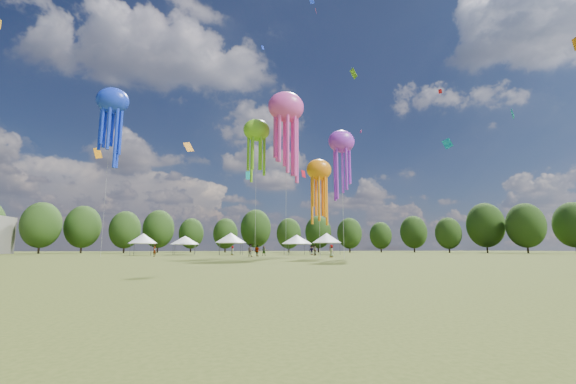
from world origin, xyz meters
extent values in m
plane|color=#384416|center=(0.00, 0.00, 0.00)|extent=(300.00, 300.00, 0.00)
imported|color=gray|center=(-3.73, 36.55, 0.91)|extent=(1.11, 1.11, 1.82)
imported|color=gray|center=(-5.26, 51.80, 0.81)|extent=(0.71, 0.90, 1.62)
imported|color=gray|center=(7.99, 44.37, 0.90)|extent=(0.77, 0.94, 1.81)
imported|color=gray|center=(9.09, 49.86, 0.88)|extent=(1.21, 0.79, 1.77)
imported|color=gray|center=(-2.17, 41.02, 0.83)|extent=(1.05, 0.81, 1.67)
imported|color=gray|center=(-0.34, 46.21, 0.82)|extent=(1.52, 0.49, 1.64)
imported|color=gray|center=(-17.44, 43.07, 0.90)|extent=(0.60, 0.75, 1.81)
imported|color=gray|center=(7.05, 32.98, 0.84)|extent=(0.77, 0.95, 1.68)
cylinder|color=#47474C|center=(-22.26, 50.18, 0.98)|extent=(0.08, 0.08, 1.97)
cylinder|color=#47474C|center=(-22.26, 53.50, 0.98)|extent=(0.08, 0.08, 1.97)
cylinder|color=#47474C|center=(-18.95, 50.18, 0.98)|extent=(0.08, 0.08, 1.97)
cylinder|color=#47474C|center=(-18.95, 53.50, 0.98)|extent=(0.08, 0.08, 1.97)
cube|color=white|center=(-20.60, 51.84, 2.02)|extent=(3.72, 3.72, 0.10)
cone|color=white|center=(-20.60, 51.84, 2.91)|extent=(4.83, 4.83, 1.69)
cylinder|color=#47474C|center=(-15.97, 56.59, 0.94)|extent=(0.08, 0.08, 1.89)
cylinder|color=#47474C|center=(-15.97, 60.46, 0.94)|extent=(0.08, 0.08, 1.89)
cylinder|color=#47474C|center=(-12.10, 56.59, 0.94)|extent=(0.08, 0.08, 1.89)
cylinder|color=#47474C|center=(-12.10, 60.46, 0.94)|extent=(0.08, 0.08, 1.89)
cube|color=white|center=(-14.04, 58.52, 1.94)|extent=(4.27, 4.27, 0.10)
cone|color=white|center=(-14.04, 58.52, 2.80)|extent=(5.55, 5.55, 1.62)
cylinder|color=#47474C|center=(-7.50, 52.34, 1.08)|extent=(0.08, 0.08, 2.15)
cylinder|color=#47474C|center=(-7.50, 56.41, 1.08)|extent=(0.08, 0.08, 2.15)
cylinder|color=#47474C|center=(-3.43, 52.34, 1.08)|extent=(0.08, 0.08, 2.15)
cylinder|color=#47474C|center=(-3.43, 56.41, 1.08)|extent=(0.08, 0.08, 2.15)
cube|color=white|center=(-5.46, 54.37, 2.20)|extent=(4.48, 4.48, 0.10)
cone|color=white|center=(-5.46, 54.37, 3.17)|extent=(5.82, 5.82, 1.84)
cylinder|color=#47474C|center=(4.75, 50.04, 0.98)|extent=(0.08, 0.08, 1.97)
cylinder|color=#47474C|center=(4.75, 54.07, 0.98)|extent=(0.08, 0.08, 1.97)
cylinder|color=#47474C|center=(8.78, 50.04, 0.98)|extent=(0.08, 0.08, 1.97)
cylinder|color=#47474C|center=(8.78, 54.07, 0.98)|extent=(0.08, 0.08, 1.97)
cube|color=white|center=(6.76, 52.05, 2.02)|extent=(4.43, 4.43, 0.10)
cone|color=white|center=(6.76, 52.05, 2.91)|extent=(5.76, 5.76, 1.69)
cylinder|color=#47474C|center=(11.29, 51.82, 1.11)|extent=(0.08, 0.08, 2.22)
cylinder|color=#47474C|center=(11.29, 55.80, 1.11)|extent=(0.08, 0.08, 2.22)
cylinder|color=#47474C|center=(15.27, 51.82, 1.11)|extent=(0.08, 0.08, 2.22)
cylinder|color=#47474C|center=(15.27, 55.80, 1.11)|extent=(0.08, 0.08, 2.22)
cube|color=white|center=(13.28, 53.81, 2.27)|extent=(4.38, 4.38, 0.10)
cone|color=white|center=(13.28, 53.81, 3.27)|extent=(5.69, 5.69, 1.90)
ellipsoid|color=#75C420|center=(-2.68, 39.72, 19.66)|extent=(4.21, 2.94, 3.58)
cylinder|color=beige|center=(-2.68, 39.72, 9.83)|extent=(0.03, 0.03, 19.66)
ellipsoid|color=#EE46AC|center=(1.62, 37.56, 23.03)|extent=(5.66, 3.96, 4.81)
cylinder|color=beige|center=(1.62, 37.56, 11.51)|extent=(0.03, 0.03, 23.03)
ellipsoid|color=#AC33E3|center=(5.73, 24.69, 13.93)|extent=(3.22, 2.26, 2.74)
cylinder|color=beige|center=(5.73, 24.69, 6.96)|extent=(0.03, 0.03, 13.93)
ellipsoid|color=blue|center=(-25.38, 45.06, 24.72)|extent=(5.01, 3.51, 4.26)
cylinder|color=beige|center=(-25.38, 45.06, 12.36)|extent=(0.03, 0.03, 24.72)
ellipsoid|color=orange|center=(4.04, 28.53, 11.18)|extent=(3.26, 2.28, 2.77)
cylinder|color=beige|center=(4.04, 28.53, 5.59)|extent=(0.03, 0.03, 11.18)
cube|color=blue|center=(6.31, 38.68, 42.86)|extent=(1.05, 0.20, 1.19)
cube|color=#17B3C8|center=(-0.68, 69.50, 18.35)|extent=(1.55, 0.81, 2.01)
cube|color=#EE46AC|center=(22.90, 57.49, 26.97)|extent=(0.34, 0.78, 0.86)
cube|color=red|center=(5.18, 40.70, 13.16)|extent=(0.83, 0.82, 1.22)
cube|color=blue|center=(0.78, 58.65, 45.11)|extent=(0.76, 0.50, 1.03)
cube|color=#17B3C8|center=(30.43, 24.48, 19.31)|extent=(0.63, 1.08, 1.42)
cube|color=orange|center=(-14.41, 63.01, 22.71)|extent=(2.36, 1.43, 2.51)
cube|color=#75C420|center=(20.63, 55.28, 39.44)|extent=(1.13, 1.75, 1.96)
cube|color=#17B3C8|center=(37.67, 48.15, 22.44)|extent=(1.59, 1.66, 2.49)
cube|color=#EE46AC|center=(9.14, 45.53, 46.08)|extent=(0.41, 0.89, 1.12)
cube|color=#AC33E3|center=(21.72, 62.45, 27.33)|extent=(0.88, 1.51, 1.88)
cube|color=red|center=(26.38, 33.89, 26.36)|extent=(0.64, 0.59, 0.66)
cube|color=orange|center=(-29.86, 55.16, 18.43)|extent=(1.23, 1.69, 2.32)
cube|color=#EFA418|center=(4.61, 44.17, 18.52)|extent=(1.04, 0.39, 1.21)
cylinder|color=#38281C|center=(-47.17, 78.19, 1.68)|extent=(0.44, 0.44, 3.36)
ellipsoid|color=#243E14|center=(-47.17, 78.19, 6.51)|extent=(8.40, 8.40, 10.51)
cylinder|color=#38281C|center=(-40.68, 85.49, 1.71)|extent=(0.44, 0.44, 3.41)
ellipsoid|color=#243E14|center=(-40.68, 85.49, 6.61)|extent=(8.53, 8.53, 10.66)
cylinder|color=#38281C|center=(-30.60, 85.02, 1.53)|extent=(0.44, 0.44, 3.07)
ellipsoid|color=#243E14|center=(-30.60, 85.02, 5.94)|extent=(7.66, 7.66, 9.58)
cylinder|color=#38281C|center=(-23.51, 93.33, 1.72)|extent=(0.44, 0.44, 3.43)
ellipsoid|color=#243E14|center=(-23.51, 93.33, 6.65)|extent=(8.58, 8.58, 10.73)
cylinder|color=#38281C|center=(-14.76, 98.96, 1.47)|extent=(0.44, 0.44, 2.95)
ellipsoid|color=#243E14|center=(-14.76, 98.96, 5.71)|extent=(7.37, 7.37, 9.21)
cylinder|color=#38281C|center=(-4.70, 95.06, 1.45)|extent=(0.44, 0.44, 2.89)
ellipsoid|color=#243E14|center=(-4.70, 95.06, 5.61)|extent=(7.23, 7.23, 9.04)
cylinder|color=#38281C|center=(4.91, 99.49, 1.92)|extent=(0.44, 0.44, 3.84)
ellipsoid|color=#243E14|center=(4.91, 99.49, 7.44)|extent=(9.60, 9.60, 11.99)
cylinder|color=#38281C|center=(13.19, 88.44, 1.42)|extent=(0.44, 0.44, 2.84)
ellipsoid|color=#243E14|center=(13.19, 88.44, 5.51)|extent=(7.11, 7.11, 8.89)
cylinder|color=#38281C|center=(22.93, 91.04, 1.58)|extent=(0.44, 0.44, 3.16)
ellipsoid|color=#243E14|center=(22.93, 91.04, 6.13)|extent=(7.91, 7.91, 9.88)
cylinder|color=#38281C|center=(30.69, 85.29, 1.44)|extent=(0.44, 0.44, 2.88)
ellipsoid|color=#243E14|center=(30.69, 85.29, 5.59)|extent=(7.21, 7.21, 9.01)
cylinder|color=#38281C|center=(41.52, 87.24, 1.31)|extent=(0.44, 0.44, 2.63)
ellipsoid|color=#243E14|center=(41.52, 87.24, 5.09)|extent=(6.57, 6.57, 8.22)
cylinder|color=#38281C|center=(50.52, 83.73, 1.56)|extent=(0.44, 0.44, 3.13)
ellipsoid|color=#243E14|center=(50.52, 83.73, 6.06)|extent=(7.81, 7.81, 9.77)
cylinder|color=#38281C|center=(53.64, 71.81, 1.36)|extent=(0.44, 0.44, 2.72)
ellipsoid|color=#243E14|center=(53.64, 71.81, 5.27)|extent=(6.80, 6.80, 8.50)
cylinder|color=#38281C|center=(62.96, 68.92, 1.90)|extent=(0.44, 0.44, 3.81)
ellipsoid|color=#243E14|center=(62.96, 68.92, 7.38)|extent=(9.52, 9.52, 11.90)
cylinder|color=#38281C|center=(66.57, 59.80, 1.76)|extent=(0.44, 0.44, 3.51)
ellipsoid|color=#243E14|center=(66.57, 59.80, 6.80)|extent=(8.78, 8.78, 10.97)
cylinder|color=#38281C|center=(79.39, 58.26, 1.82)|extent=(0.44, 0.44, 3.64)
ellipsoid|color=#243E14|center=(79.39, 58.26, 7.05)|extent=(9.10, 9.10, 11.37)
camera|label=1|loc=(-9.49, -15.15, 1.20)|focal=22.64mm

